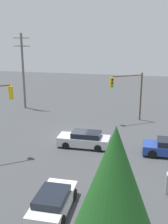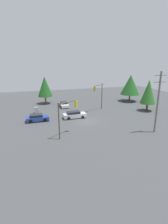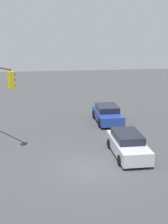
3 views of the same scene
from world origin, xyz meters
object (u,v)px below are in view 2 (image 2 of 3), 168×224
object	(u,v)px
sedan_white	(64,104)
sedan_silver	(74,115)
electrical_cabinet	(37,110)
sedan_blue	(37,118)
traffic_signal_main	(67,112)
traffic_signal_cross	(99,93)

from	to	relation	value
sedan_white	sedan_silver	distance (m)	9.56
sedan_white	sedan_silver	xyz separation A→B (m)	(0.24, -9.55, 0.05)
electrical_cabinet	sedan_blue	bearing A→B (deg)	-92.03
sedan_silver	traffic_signal_main	world-z (taller)	traffic_signal_main
sedan_white	traffic_signal_cross	bearing A→B (deg)	142.33
sedan_white	electrical_cabinet	xyz separation A→B (m)	(-6.86, -3.41, 0.03)
traffic_signal_main	electrical_cabinet	world-z (taller)	traffic_signal_main
sedan_silver	traffic_signal_cross	xyz separation A→B (m)	(6.96, 4.00, 3.53)
traffic_signal_main	traffic_signal_cross	distance (m)	15.88
sedan_silver	traffic_signal_cross	size ratio (longest dim) A/B	0.75
sedan_white	electrical_cabinet	size ratio (longest dim) A/B	3.13
sedan_white	electrical_cabinet	bearing A→B (deg)	26.47
sedan_white	traffic_signal_main	bearing A→B (deg)	80.20
sedan_blue	electrical_cabinet	world-z (taller)	sedan_blue
traffic_signal_main	electrical_cabinet	size ratio (longest dim) A/B	4.14
sedan_white	traffic_signal_cross	xyz separation A→B (m)	(7.19, -5.55, 3.58)
sedan_silver	traffic_signal_main	size ratio (longest dim) A/B	0.84
traffic_signal_main	sedan_silver	bearing A→B (deg)	34.75
sedan_silver	electrical_cabinet	bearing A→B (deg)	-130.88
sedan_blue	electrical_cabinet	bearing A→B (deg)	177.97
traffic_signal_main	traffic_signal_cross	xyz separation A→B (m)	(10.25, 12.12, 0.41)
traffic_signal_cross	electrical_cabinet	size ratio (longest dim) A/B	4.64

